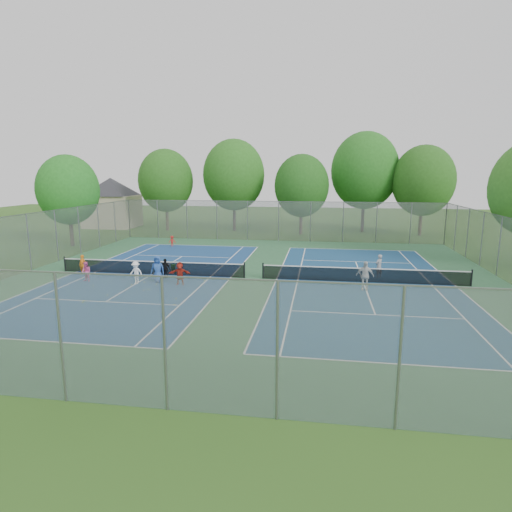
{
  "coord_description": "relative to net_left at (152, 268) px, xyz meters",
  "views": [
    {
      "loc": [
        4.28,
        -26.84,
        6.78
      ],
      "look_at": [
        0.0,
        1.0,
        1.3
      ],
      "focal_mm": 30.0,
      "sensor_mm": 36.0,
      "label": 1
    }
  ],
  "objects": [
    {
      "name": "student_d",
      "position": [
        1.25,
        -0.77,
        0.19
      ],
      "size": [
        0.81,
        0.49,
        1.29
      ],
      "primitive_type": "imported",
      "rotation": [
        0.0,
        0.0,
        -0.24
      ],
      "color": "black",
      "rests_on": "ground"
    },
    {
      "name": "student_c",
      "position": [
        -0.01,
        -2.47,
        0.25
      ],
      "size": [
        0.97,
        0.62,
        1.41
      ],
      "primitive_type": "imported",
      "rotation": [
        0.0,
        0.0,
        -0.11
      ],
      "color": "white",
      "rests_on": "ground"
    },
    {
      "name": "tennis_ball_11",
      "position": [
        3.55,
        -5.36,
        -0.42
      ],
      "size": [
        0.07,
        0.07,
        0.07
      ],
      "primitive_type": "sphere",
      "color": "#A9C42D",
      "rests_on": "ground"
    },
    {
      "name": "student_a",
      "position": [
        -4.69,
        -0.6,
        0.21
      ],
      "size": [
        0.53,
        0.39,
        1.34
      ],
      "primitive_type": "imported",
      "rotation": [
        0.0,
        0.0,
        -0.14
      ],
      "color": "orange",
      "rests_on": "ground"
    },
    {
      "name": "tree_ne",
      "position": [
        22.0,
        22.0,
        5.51
      ],
      "size": [
        6.6,
        6.6,
        9.77
      ],
      "color": "#443326",
      "rests_on": "ground"
    },
    {
      "name": "tennis_ball_4",
      "position": [
        0.4,
        -2.23,
        -0.42
      ],
      "size": [
        0.07,
        0.07,
        0.07
      ],
      "primitive_type": "sphere",
      "color": "#C6ED37",
      "rests_on": "ground"
    },
    {
      "name": "ground",
      "position": [
        7.0,
        0.0,
        -0.46
      ],
      "size": [
        120.0,
        120.0,
        0.0
      ],
      "primitive_type": "plane",
      "color": "#2E571B",
      "rests_on": "ground"
    },
    {
      "name": "tennis_ball_8",
      "position": [
        4.03,
        -1.26,
        -0.42
      ],
      "size": [
        0.07,
        0.07,
        0.07
      ],
      "primitive_type": "sphere",
      "color": "#C5DF34",
      "rests_on": "ground"
    },
    {
      "name": "tennis_ball_0",
      "position": [
        -1.1,
        -6.76,
        -0.42
      ],
      "size": [
        0.07,
        0.07,
        0.07
      ],
      "primitive_type": "sphere",
      "color": "#C2EB36",
      "rests_on": "ground"
    },
    {
      "name": "student_b",
      "position": [
        -3.33,
        -2.47,
        0.19
      ],
      "size": [
        0.74,
        0.65,
        1.28
      ],
      "primitive_type": "imported",
      "rotation": [
        0.0,
        0.0,
        -0.31
      ],
      "color": "#DE5697",
      "rests_on": "ground"
    },
    {
      "name": "ball_hopper",
      "position": [
        1.27,
        0.71,
        -0.15
      ],
      "size": [
        0.39,
        0.39,
        0.6
      ],
      "primitive_type": "cube",
      "rotation": [
        0.0,
        0.0,
        0.35
      ],
      "color": "#23812E",
      "rests_on": "ground"
    },
    {
      "name": "student_e",
      "position": [
        1.21,
        -1.98,
        0.4
      ],
      "size": [
        0.9,
        0.66,
        1.71
      ],
      "primitive_type": "imported",
      "rotation": [
        0.0,
        0.0,
        0.14
      ],
      "color": "#2A529B",
      "rests_on": "ground"
    },
    {
      "name": "court_pad",
      "position": [
        7.0,
        0.0,
        -0.45
      ],
      "size": [
        32.0,
        32.0,
        0.01
      ],
      "primitive_type": "cube",
      "color": "#2D5F3A",
      "rests_on": "ground"
    },
    {
      "name": "teen_court_b",
      "position": [
        13.89,
        -1.8,
        0.41
      ],
      "size": [
        1.05,
        0.51,
        1.73
      ],
      "primitive_type": "imported",
      "rotation": [
        0.0,
        0.0,
        -0.09
      ],
      "color": "beige",
      "rests_on": "ground"
    },
    {
      "name": "ball_crate",
      "position": [
        0.34,
        1.0,
        -0.3
      ],
      "size": [
        0.42,
        0.42,
        0.31
      ],
      "primitive_type": "cube",
      "rotation": [
        0.0,
        0.0,
        0.17
      ],
      "color": "#164FAA",
      "rests_on": "ground"
    },
    {
      "name": "tennis_ball_2",
      "position": [
        -2.34,
        -3.48,
        -0.42
      ],
      "size": [
        0.07,
        0.07,
        0.07
      ],
      "primitive_type": "sphere",
      "color": "#C3E234",
      "rests_on": "ground"
    },
    {
      "name": "tennis_ball_10",
      "position": [
        3.83,
        -6.42,
        -0.42
      ],
      "size": [
        0.07,
        0.07,
        0.07
      ],
      "primitive_type": "sphere",
      "color": "gold",
      "rests_on": "ground"
    },
    {
      "name": "tennis_ball_6",
      "position": [
        -0.48,
        -5.28,
        -0.42
      ],
      "size": [
        0.07,
        0.07,
        0.07
      ],
      "primitive_type": "sphere",
      "color": "#DEED37",
      "rests_on": "ground"
    },
    {
      "name": "court_right",
      "position": [
        14.0,
        0.0,
        -0.44
      ],
      "size": [
        10.97,
        23.77,
        0.01
      ],
      "primitive_type": "cube",
      "color": "navy",
      "rests_on": "court_pad"
    },
    {
      "name": "net_left",
      "position": [
        0.0,
        0.0,
        0.0
      ],
      "size": [
        12.87,
        0.1,
        0.91
      ],
      "primitive_type": "cube",
      "color": "black",
      "rests_on": "ground"
    },
    {
      "name": "tree_side_w",
      "position": [
        -12.0,
        10.0,
        4.79
      ],
      "size": [
        5.6,
        5.6,
        8.47
      ],
      "color": "#443326",
      "rests_on": "ground"
    },
    {
      "name": "fence_west",
      "position": [
        -9.0,
        0.0,
        1.54
      ],
      "size": [
        0.1,
        32.0,
        4.0
      ],
      "primitive_type": "cube",
      "rotation": [
        0.0,
        0.0,
        1.57
      ],
      "color": "gray",
      "rests_on": "ground"
    },
    {
      "name": "tree_nc",
      "position": [
        9.0,
        21.0,
        4.94
      ],
      "size": [
        6.0,
        6.0,
        8.85
      ],
      "color": "#443326",
      "rests_on": "ground"
    },
    {
      "name": "tennis_ball_9",
      "position": [
        -1.2,
        -6.47,
        -0.42
      ],
      "size": [
        0.07,
        0.07,
        0.07
      ],
      "primitive_type": "sphere",
      "color": "yellow",
      "rests_on": "ground"
    },
    {
      "name": "tennis_ball_1",
      "position": [
        1.13,
        -4.04,
        -0.42
      ],
      "size": [
        0.07,
        0.07,
        0.07
      ],
      "primitive_type": "sphere",
      "color": "#CFD130",
      "rests_on": "ground"
    },
    {
      "name": "tennis_ball_5",
      "position": [
        -0.14,
        -2.89,
        -0.42
      ],
      "size": [
        0.07,
        0.07,
        0.07
      ],
      "primitive_type": "sphere",
      "color": "#C8DE33",
      "rests_on": "ground"
    },
    {
      "name": "tree_nl",
      "position": [
        1.0,
        23.0,
        6.09
      ],
      "size": [
        7.2,
        7.2,
        10.69
      ],
      "color": "#443326",
      "rests_on": "ground"
    },
    {
      "name": "tennis_ball_3",
      "position": [
        1.36,
        -3.82,
        -0.42
      ],
      "size": [
        0.07,
        0.07,
        0.07
      ],
      "primitive_type": "sphere",
      "color": "#CFE034",
      "rests_on": "ground"
    },
    {
      "name": "child_far_baseline",
      "position": [
        -2.52,
        11.08,
        0.05
      ],
      "size": [
        0.72,
        0.51,
        1.01
      ],
      "primitive_type": "imported",
      "rotation": [
        0.0,
        0.0,
        3.37
      ],
      "color": "red",
      "rests_on": "ground"
    },
    {
      "name": "tree_nw",
      "position": [
        -7.0,
        22.0,
        5.44
      ],
      "size": [
        6.4,
        6.4,
        9.58
      ],
      "color": "#443326",
      "rests_on": "ground"
    },
    {
      "name": "house",
      "position": [
        -15.0,
        24.0,
        3.76
      ],
      "size": [
        11.03,
        11.03,
        7.3
      ],
      "color": "#B7A88C",
      "rests_on": "ground"
    },
    {
      "name": "instructor",
      "position": [
        15.09,
        1.42,
        0.33
      ],
      "size": [
        0.67,
        0.66,
        1.56
      ],
      "primitive_type": "imported",
      "rotation": [
        0.0,
        0.0,
        3.88
      ],
      "color": "gray",
      "rests_on": "ground"
    },
    {
      "name": "court_left",
      "position": [
        0.0,
        0.0,
        -0.44
      ],
      "size": [
        10.97,
        23.77,
        0.01
      ],
      "primitive_type": "cube",
      "color": "navy",
      "rests_on": "court_pad"
    },
    {
      "name": "fence_north",
      "position": [
        7.0,
        16.0,
        1.54
      ],
      "size": [
        32.0,
        0.1,
        4.0
      ],
      "primitive_type": "cube",
      "color": "gray",
      "rests_on": "ground"
    },
    {
      "name": "tree_nr",
      "position": [
        16.0,
        24.0,
        6.59
      ],
      "size": [
        7.6,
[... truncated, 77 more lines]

